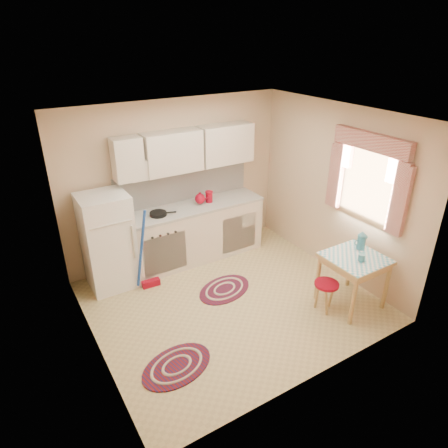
{
  "coord_description": "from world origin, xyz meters",
  "views": [
    {
      "loc": [
        -2.41,
        -3.78,
        3.37
      ],
      "look_at": [
        0.05,
        0.25,
        1.06
      ],
      "focal_mm": 32.0,
      "sensor_mm": 36.0,
      "label": 1
    }
  ],
  "objects_px": {
    "fridge": "(108,242)",
    "stool": "(325,296)",
    "table": "(352,281)",
    "base_cabinets": "(194,233)"
  },
  "relations": [
    {
      "from": "fridge",
      "to": "table",
      "type": "relative_size",
      "value": 1.94
    },
    {
      "from": "base_cabinets",
      "to": "table",
      "type": "bearing_deg",
      "value": -60.6
    },
    {
      "from": "fridge",
      "to": "stool",
      "type": "xyz_separation_m",
      "value": [
        2.21,
        -2.06,
        -0.49
      ]
    },
    {
      "from": "table",
      "to": "stool",
      "type": "height_order",
      "value": "table"
    },
    {
      "from": "fridge",
      "to": "stool",
      "type": "distance_m",
      "value": 3.06
    },
    {
      "from": "stool",
      "to": "base_cabinets",
      "type": "bearing_deg",
      "value": 111.65
    },
    {
      "from": "fridge",
      "to": "table",
      "type": "xyz_separation_m",
      "value": [
        2.6,
        -2.13,
        -0.34
      ]
    },
    {
      "from": "fridge",
      "to": "base_cabinets",
      "type": "distance_m",
      "value": 1.4
    },
    {
      "from": "table",
      "to": "stool",
      "type": "bearing_deg",
      "value": 169.59
    },
    {
      "from": "table",
      "to": "stool",
      "type": "relative_size",
      "value": 1.71
    }
  ]
}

